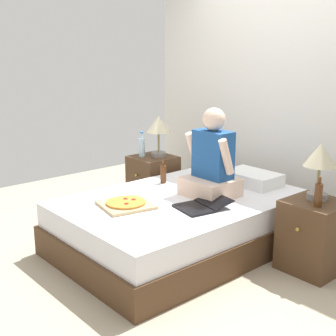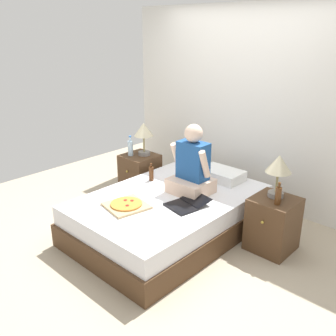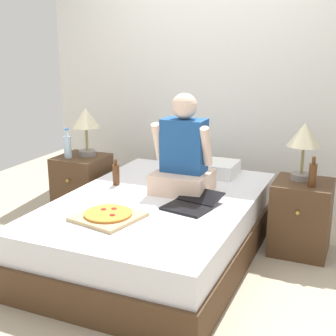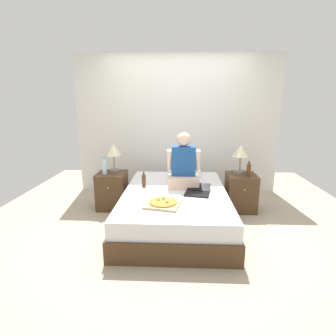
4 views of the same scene
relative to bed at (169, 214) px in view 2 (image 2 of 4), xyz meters
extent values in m
plane|color=tan|center=(0.00, 0.00, -0.23)|extent=(5.67, 5.67, 0.00)
cube|color=silver|center=(0.00, 1.43, 1.02)|extent=(3.67, 0.12, 2.50)
cube|color=#4C331E|center=(0.00, 0.00, -0.10)|extent=(1.44, 2.14, 0.26)
cube|color=white|center=(0.00, 0.00, 0.13)|extent=(1.40, 2.08, 0.21)
cube|color=#4C331E|center=(-1.02, 0.49, 0.06)|extent=(0.44, 0.44, 0.58)
sphere|color=gold|center=(-1.02, 0.26, 0.18)|extent=(0.03, 0.03, 0.03)
cylinder|color=gray|center=(-0.98, 0.54, 0.38)|extent=(0.16, 0.16, 0.05)
cylinder|color=olive|center=(-0.98, 0.54, 0.51)|extent=(0.02, 0.02, 0.22)
cone|color=beige|center=(-0.98, 0.54, 0.71)|extent=(0.26, 0.26, 0.18)
cylinder|color=silver|center=(-1.10, 0.40, 0.45)|extent=(0.07, 0.07, 0.20)
cylinder|color=silver|center=(-1.10, 0.40, 0.58)|extent=(0.03, 0.03, 0.06)
cylinder|color=blue|center=(-1.10, 0.40, 0.62)|extent=(0.04, 0.04, 0.02)
cube|color=#4C331E|center=(1.02, 0.49, 0.06)|extent=(0.44, 0.44, 0.58)
sphere|color=gold|center=(1.02, 0.26, 0.18)|extent=(0.03, 0.03, 0.03)
cylinder|color=gray|center=(0.99, 0.54, 0.38)|extent=(0.16, 0.16, 0.05)
cylinder|color=olive|center=(0.99, 0.54, 0.51)|extent=(0.02, 0.02, 0.22)
cone|color=beige|center=(0.99, 0.54, 0.71)|extent=(0.26, 0.26, 0.18)
cylinder|color=#512D14|center=(1.09, 0.39, 0.44)|extent=(0.06, 0.06, 0.18)
cylinder|color=#512D14|center=(1.09, 0.39, 0.56)|extent=(0.03, 0.03, 0.05)
cube|color=white|center=(0.14, 0.79, 0.29)|extent=(0.52, 0.34, 0.12)
cube|color=beige|center=(0.11, 0.23, 0.31)|extent=(0.44, 0.40, 0.16)
cube|color=#1E4C8C|center=(0.11, 0.26, 0.60)|extent=(0.34, 0.20, 0.42)
sphere|color=beige|center=(0.11, 0.26, 0.91)|extent=(0.20, 0.20, 0.20)
cylinder|color=beige|center=(-0.09, 0.21, 0.63)|extent=(0.07, 0.18, 0.32)
cylinder|color=beige|center=(0.31, 0.21, 0.63)|extent=(0.07, 0.18, 0.32)
cube|color=black|center=(0.29, -0.14, 0.24)|extent=(0.36, 0.28, 0.02)
cube|color=black|center=(0.33, 0.06, 0.28)|extent=(0.35, 0.25, 0.06)
cube|color=tan|center=(-0.14, -0.51, 0.25)|extent=(0.47, 0.47, 0.03)
cylinder|color=#CC7F33|center=(-0.14, -0.51, 0.27)|extent=(0.33, 0.33, 0.02)
cylinder|color=maroon|center=(-0.20, -0.47, 0.28)|extent=(0.04, 0.04, 0.00)
cylinder|color=maroon|center=(-0.09, -0.54, 0.28)|extent=(0.04, 0.04, 0.00)
cylinder|color=maroon|center=(-0.14, -0.43, 0.28)|extent=(0.04, 0.04, 0.00)
cylinder|color=#4C2811|center=(-0.46, 0.17, 0.32)|extent=(0.06, 0.06, 0.17)
cylinder|color=#4C2811|center=(-0.46, 0.17, 0.43)|extent=(0.03, 0.03, 0.05)
camera|label=1|loc=(2.88, -2.65, 1.52)|focal=50.00mm
camera|label=2|loc=(2.57, -2.76, 1.98)|focal=40.00mm
camera|label=3|loc=(1.42, -3.08, 1.42)|focal=50.00mm
camera|label=4|loc=(0.06, -3.43, 1.41)|focal=28.00mm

